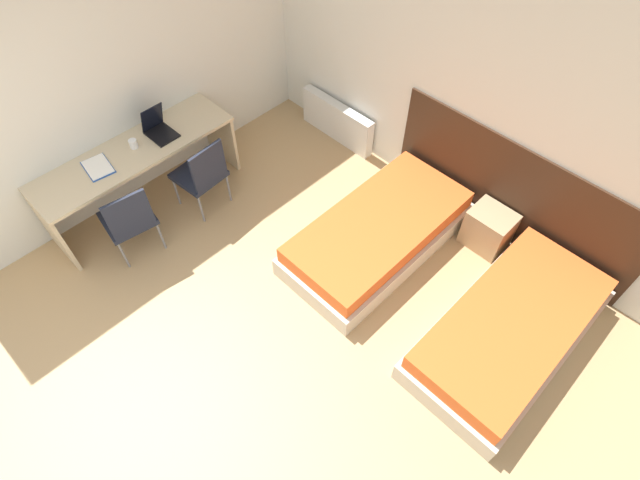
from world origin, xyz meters
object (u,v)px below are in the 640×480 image
chair_near_laptop (202,173)px  chair_near_notebook (129,218)px  bed_near_window (378,233)px  laptop (159,129)px  bed_near_door (510,329)px  nightstand (488,229)px

chair_near_laptop → chair_near_notebook: 0.86m
bed_near_window → laptop: laptop is taller
bed_near_window → bed_near_door: (1.51, 0.00, 0.00)m
nightstand → chair_near_laptop: (-2.43, -1.68, 0.27)m
bed_near_door → chair_near_notebook: chair_near_notebook is taller
bed_near_door → laptop: 3.85m
nightstand → chair_near_notebook: chair_near_notebook is taller
chair_near_laptop → laptop: 0.61m
bed_near_door → bed_near_window: bearing=180.0°
bed_near_window → laptop: bearing=-156.1°
bed_near_door → nightstand: bearing=132.9°
nightstand → chair_near_laptop: 2.96m
chair_near_laptop → bed_near_door: bearing=10.1°
bed_near_door → chair_near_notebook: (-3.18, -1.73, 0.29)m
chair_near_laptop → nightstand: bearing=29.6°
chair_near_notebook → nightstand: bearing=54.7°
nightstand → laptop: laptop is taller
bed_near_window → bed_near_door: size_ratio=1.00×
bed_near_door → chair_near_notebook: 3.63m
bed_near_window → chair_near_notebook: size_ratio=2.24×
bed_near_window → chair_near_laptop: (-1.67, -0.87, 0.29)m
chair_near_laptop → laptop: (-0.50, -0.09, 0.34)m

